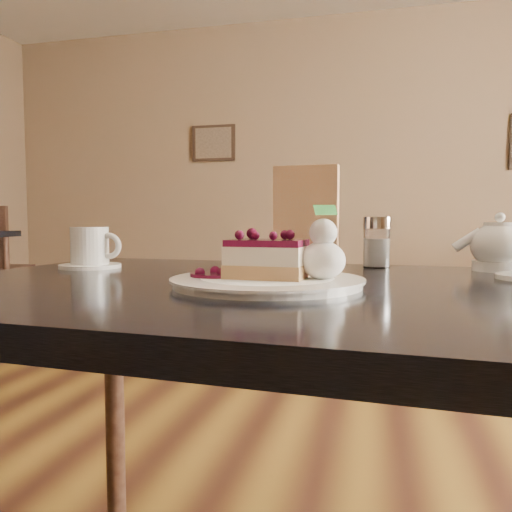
% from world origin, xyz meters
% --- Properties ---
extents(main_table, '(1.20, 0.85, 0.72)m').
position_xyz_m(main_table, '(0.16, 0.30, 0.65)').
color(main_table, black).
rests_on(main_table, ground).
extents(dessert_plate, '(0.28, 0.28, 0.01)m').
position_xyz_m(dessert_plate, '(0.16, 0.25, 0.73)').
color(dessert_plate, white).
rests_on(dessert_plate, main_table).
extents(cheesecake_slice, '(0.12, 0.09, 0.06)m').
position_xyz_m(cheesecake_slice, '(0.16, 0.25, 0.76)').
color(cheesecake_slice, tan).
rests_on(cheesecake_slice, dessert_plate).
extents(whipped_cream, '(0.07, 0.07, 0.06)m').
position_xyz_m(whipped_cream, '(0.24, 0.26, 0.76)').
color(whipped_cream, white).
rests_on(whipped_cream, dessert_plate).
extents(berry_sauce, '(0.08, 0.08, 0.01)m').
position_xyz_m(berry_sauce, '(0.08, 0.25, 0.74)').
color(berry_sauce, '#4B0721').
rests_on(berry_sauce, dessert_plate).
extents(coffee_set, '(0.13, 0.12, 0.08)m').
position_xyz_m(coffee_set, '(-0.26, 0.45, 0.76)').
color(coffee_set, white).
rests_on(coffee_set, main_table).
extents(tea_set, '(0.18, 0.25, 0.10)m').
position_xyz_m(tea_set, '(0.55, 0.55, 0.76)').
color(tea_set, white).
rests_on(tea_set, main_table).
extents(menu_card, '(0.14, 0.04, 0.21)m').
position_xyz_m(menu_card, '(0.17, 0.57, 0.83)').
color(menu_card, beige).
rests_on(menu_card, main_table).
extents(sugar_shaker, '(0.06, 0.06, 0.11)m').
position_xyz_m(sugar_shaker, '(0.32, 0.60, 0.77)').
color(sugar_shaker, white).
rests_on(sugar_shaker, main_table).
extents(napkin_stack, '(0.12, 0.12, 0.05)m').
position_xyz_m(napkin_stack, '(0.09, 0.59, 0.74)').
color(napkin_stack, white).
rests_on(napkin_stack, main_table).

